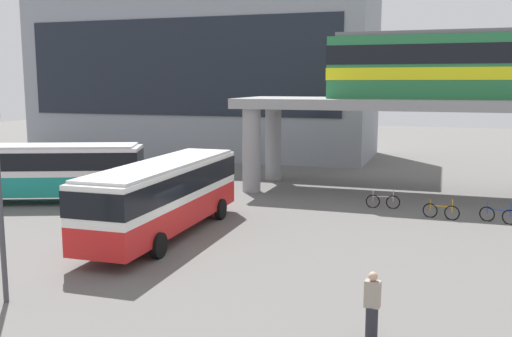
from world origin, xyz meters
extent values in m
plane|color=#605E5B|center=(0.00, 10.00, 0.00)|extent=(120.00, 120.00, 0.00)
cube|color=gray|center=(-10.46, 29.78, 7.15)|extent=(30.97, 11.18, 14.31)
cube|color=black|center=(-10.46, 24.14, 7.87)|extent=(27.87, 0.10, 8.01)
cylinder|color=gray|center=(-0.08, 12.89, 2.53)|extent=(1.10, 1.10, 5.06)
cylinder|color=gray|center=(-0.08, 17.56, 2.53)|extent=(1.10, 1.10, 5.06)
cube|color=red|center=(-0.44, 2.06, 1.05)|extent=(2.63, 11.03, 1.10)
cube|color=white|center=(-0.44, 2.06, 2.35)|extent=(2.63, 11.03, 1.50)
cube|color=black|center=(-0.44, 2.06, 2.43)|extent=(2.67, 11.07, 0.96)
cube|color=silver|center=(-0.44, 2.06, 3.16)|extent=(2.50, 10.48, 0.12)
cylinder|color=black|center=(-1.73, 5.57, 0.50)|extent=(0.29, 1.00, 1.00)
cylinder|color=black|center=(0.77, 5.60, 0.50)|extent=(0.29, 1.00, 1.00)
cylinder|color=black|center=(-1.65, -1.03, 0.50)|extent=(0.29, 1.00, 1.00)
cylinder|color=black|center=(0.85, -1.00, 0.50)|extent=(0.29, 1.00, 1.00)
cube|color=teal|center=(-10.17, 6.20, 1.05)|extent=(11.16, 6.30, 1.10)
cube|color=white|center=(-10.17, 6.20, 2.35)|extent=(11.16, 6.30, 1.50)
cube|color=black|center=(-10.17, 6.20, 2.43)|extent=(11.21, 6.35, 0.96)
cube|color=silver|center=(-10.17, 6.20, 3.16)|extent=(10.60, 5.99, 0.12)
cylinder|color=black|center=(-6.85, 6.15, 0.50)|extent=(1.03, 0.62, 1.00)
cylinder|color=black|center=(-7.75, 8.48, 0.50)|extent=(1.03, 0.62, 1.00)
torus|color=black|center=(11.51, 8.95, 0.34)|extent=(0.74, 0.22, 0.74)
torus|color=black|center=(10.49, 9.18, 0.34)|extent=(0.74, 0.22, 0.74)
cylinder|color=orange|center=(11.00, 9.06, 0.62)|extent=(1.04, 0.28, 0.05)
cylinder|color=orange|center=(10.49, 9.18, 0.64)|extent=(0.04, 0.04, 0.55)
cylinder|color=orange|center=(11.51, 8.95, 0.69)|extent=(0.04, 0.04, 0.65)
torus|color=black|center=(8.58, 10.64, 0.34)|extent=(0.74, 0.13, 0.74)
torus|color=black|center=(7.53, 10.54, 0.34)|extent=(0.74, 0.13, 0.74)
cylinder|color=silver|center=(8.05, 10.59, 0.62)|extent=(1.05, 0.15, 0.05)
cylinder|color=silver|center=(7.53, 10.54, 0.64)|extent=(0.04, 0.04, 0.55)
cylinder|color=silver|center=(8.58, 10.64, 0.69)|extent=(0.04, 0.04, 0.65)
torus|color=black|center=(14.10, 8.86, 0.34)|extent=(0.71, 0.32, 0.74)
torus|color=black|center=(13.12, 9.23, 0.34)|extent=(0.71, 0.32, 0.74)
cylinder|color=#1E3FA5|center=(13.61, 9.05, 0.62)|extent=(1.00, 0.42, 0.05)
cylinder|color=#1E3FA5|center=(13.12, 9.23, 0.64)|extent=(0.04, 0.04, 0.55)
cylinder|color=#1E3FA5|center=(14.10, 8.86, 0.69)|extent=(0.04, 0.04, 0.65)
cylinder|color=#26262D|center=(9.39, -5.57, 0.44)|extent=(0.32, 0.32, 0.89)
cube|color=gray|center=(9.39, -5.57, 1.24)|extent=(0.42, 0.30, 0.70)
sphere|color=tan|center=(9.39, -5.57, 1.71)|extent=(0.24, 0.24, 0.24)
cylinder|color=#3F3F44|center=(-1.52, -6.40, 2.75)|extent=(0.16, 0.16, 5.50)
camera|label=1|loc=(10.92, -19.93, 6.63)|focal=40.35mm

